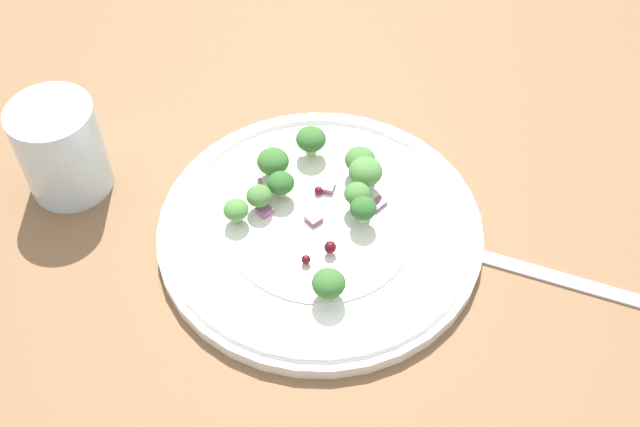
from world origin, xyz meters
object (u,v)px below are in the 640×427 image
object	(u,v)px
broccoli_floret_2	(357,194)
fork	(532,270)
plate	(320,228)
broccoli_floret_1	(360,160)
water_glass	(61,149)
broccoli_floret_0	(329,284)

from	to	relation	value
broccoli_floret_2	fork	distance (cm)	15.24
plate	broccoli_floret_2	distance (cm)	4.16
plate	broccoli_floret_1	distance (cm)	6.84
broccoli_floret_1	broccoli_floret_2	world-z (taller)	broccoli_floret_1
plate	water_glass	size ratio (longest dim) A/B	3.12
broccoli_floret_0	water_glass	xyz separation A→B (cm)	(-23.82, 9.69, 1.30)
plate	broccoli_floret_1	size ratio (longest dim) A/B	10.09
broccoli_floret_1	water_glass	bearing A→B (deg)	-172.94
plate	fork	bearing A→B (deg)	-5.13
plate	water_glass	distance (cm)	22.69
broccoli_floret_2	water_glass	xyz separation A→B (cm)	(-25.06, 0.76, 1.14)
water_glass	broccoli_floret_0	bearing A→B (deg)	-22.14
broccoli_floret_1	broccoli_floret_2	xyz separation A→B (cm)	(0.16, -3.85, 0.04)
broccoli_floret_1	fork	xyz separation A→B (cm)	(14.68, -7.45, -2.86)
broccoli_floret_1	water_glass	xyz separation A→B (cm)	(-24.90, -3.09, 1.18)
plate	broccoli_floret_2	xyz separation A→B (cm)	(2.80, 2.05, 2.29)
broccoli_floret_1	water_glass	size ratio (longest dim) A/B	0.31
broccoli_floret_0	broccoli_floret_2	size ratio (longest dim) A/B	1.17
broccoli_floret_0	broccoli_floret_2	world-z (taller)	same
fork	broccoli_floret_0	bearing A→B (deg)	-161.32
fork	broccoli_floret_2	bearing A→B (deg)	166.07
broccoli_floret_2	water_glass	bearing A→B (deg)	178.26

